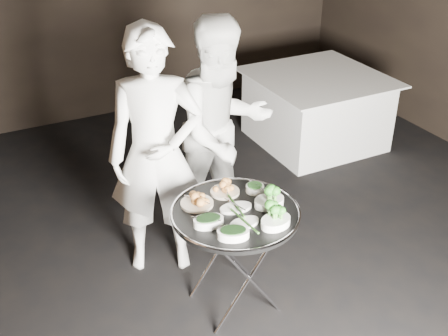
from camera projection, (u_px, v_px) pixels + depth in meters
name	position (u px, v px, depth m)	size (l,w,h in m)	color
floor	(252.00, 313.00, 3.67)	(6.00, 7.00, 0.05)	black
tray_stand	(235.00, 255.00, 3.52)	(0.48, 0.41, 0.71)	silver
serving_tray	(235.00, 213.00, 3.37)	(0.79, 0.79, 0.04)	black
potato_plate_a	(197.00, 200.00, 3.41)	(0.21, 0.21, 0.07)	beige
potato_plate_b	(225.00, 189.00, 3.53)	(0.18, 0.18, 0.07)	beige
greens_bowl	(255.00, 187.00, 3.54)	(0.12, 0.12, 0.07)	white
asparagus_plate_a	(236.00, 207.00, 3.37)	(0.21, 0.13, 0.04)	white
asparagus_plate_b	(244.00, 222.00, 3.23)	(0.20, 0.12, 0.04)	white
spinach_bowl_a	(208.00, 220.00, 3.22)	(0.20, 0.15, 0.07)	white
spinach_bowl_b	(233.00, 232.00, 3.12)	(0.21, 0.18, 0.08)	white
broccoli_bowl_a	(269.00, 200.00, 3.40)	(0.19, 0.14, 0.08)	white
broccoli_bowl_b	(276.00, 220.00, 3.22)	(0.21, 0.17, 0.08)	white
serving_utensils	(233.00, 199.00, 3.40)	(0.57, 0.41, 0.01)	silver
waiter_left	(156.00, 155.00, 3.69)	(0.63, 0.42, 1.74)	white
waiter_right	(223.00, 130.00, 4.07)	(0.82, 0.64, 1.68)	white
dining_table	(316.00, 109.00, 5.62)	(1.23, 1.23, 0.70)	white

